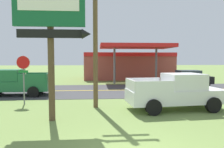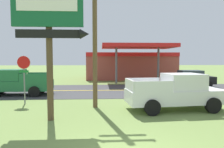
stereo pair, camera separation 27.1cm
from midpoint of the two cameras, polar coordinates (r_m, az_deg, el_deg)
The scene contains 9 objects.
road_asphalt at distance 18.67m, azimuth -0.48°, elevation -4.41°, with size 140.00×8.00×0.02m, color #3D3D3F.
road_centre_line at distance 18.67m, azimuth -0.48°, elevation -4.37°, with size 126.00×0.20×0.01m, color gold.
motel_sign at distance 9.80m, azimuth -15.58°, elevation 13.61°, with size 3.29×0.54×6.36m.
stop_sign at distance 13.92m, azimuth -22.04°, elevation 0.76°, with size 0.80×0.08×2.95m.
utility_pole at distance 12.17m, azimuth -3.98°, elevation 12.92°, with size 1.87×0.26×8.67m.
gas_station at distance 29.85m, azimuth 5.18°, elevation 2.46°, with size 12.00×11.50×4.40m.
pickup_white_parked_on_lawn at distance 12.08m, azimuth 17.42°, elevation -4.66°, with size 5.36×2.60×1.96m.
pickup_green_on_road at distance 17.69m, azimuth -24.04°, elevation -2.12°, with size 5.20×2.24×1.96m.
car_black_near_lane at distance 22.50m, azimuth 20.84°, elevation -1.13°, with size 4.20×2.00×1.64m.
Camera 2 is at (-0.78, -5.45, 2.75)m, focal length 34.08 mm.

